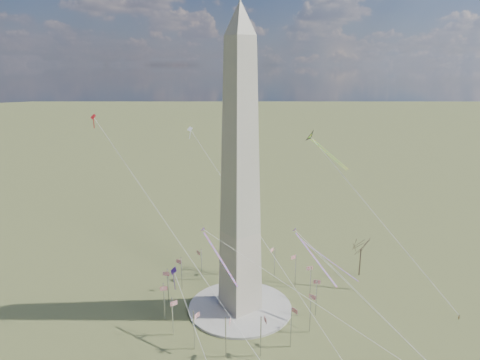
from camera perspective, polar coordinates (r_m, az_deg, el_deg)
ground at (r=156.17m, az=0.01°, el=-16.74°), size 2000.00×2000.00×0.00m
plaza at (r=155.96m, az=0.01°, el=-16.61°), size 36.00×36.00×0.80m
washington_monument at (r=137.09m, az=0.02°, el=0.55°), size 15.56×15.56×100.00m
flagpole_ring at (r=152.46m, az=0.02°, el=-14.41°), size 54.40×54.40×13.00m
tree_near at (r=178.96m, az=15.86°, el=-8.60°), size 9.79×9.79×17.13m
person_east at (r=166.97m, az=27.16°, el=-15.96°), size 0.73×0.61×1.70m
kite_delta_black at (r=168.76m, az=9.67°, el=5.47°), size 10.62×17.48×14.38m
kite_diamond_purple at (r=135.75m, az=-8.82°, el=-12.22°), size 1.83×2.75×8.23m
kite_streamer_left at (r=147.36m, az=9.17°, el=-9.15°), size 1.92×20.51×14.09m
kite_streamer_mid at (r=129.49m, az=-3.33°, el=-9.30°), size 1.72×18.31×12.57m
kite_streamer_right at (r=168.72m, az=10.76°, el=-9.64°), size 14.54×19.12×15.62m
kite_small_red at (r=148.66m, az=-18.97°, el=7.82°), size 1.33×1.94×4.81m
kite_small_white at (r=173.74m, az=-6.68°, el=6.63°), size 1.76×1.70×5.00m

